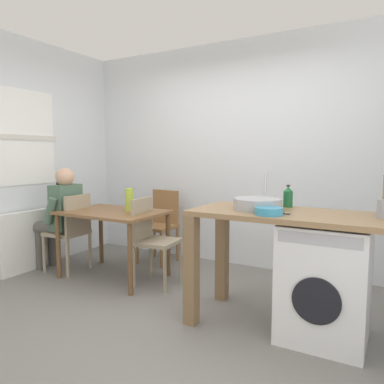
{
  "coord_description": "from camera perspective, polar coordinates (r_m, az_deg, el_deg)",
  "views": [
    {
      "loc": [
        1.72,
        -2.43,
        1.36
      ],
      "look_at": [
        0.08,
        0.45,
        1.01
      ],
      "focal_mm": 34.33,
      "sensor_mm": 36.0,
      "label": 1
    }
  ],
  "objects": [
    {
      "name": "chair_person_seat",
      "position": [
        4.45,
        -18.22,
        -5.4
      ],
      "size": [
        0.42,
        0.42,
        0.9
      ],
      "rotation": [
        0.0,
        0.0,
        1.62
      ],
      "color": "gray",
      "rests_on": "ground_plane"
    },
    {
      "name": "wall_back",
      "position": [
        4.52,
        7.25,
        5.76
      ],
      "size": [
        4.6,
        0.1,
        2.7
      ],
      "primitive_type": "cube",
      "color": "silver",
      "rests_on": "ground_plane"
    },
    {
      "name": "seated_person",
      "position": [
        4.54,
        -19.73,
        -3.15
      ],
      "size": [
        0.51,
        0.52,
        1.2
      ],
      "rotation": [
        0.0,
        0.0,
        1.62
      ],
      "color": "#595651",
      "rests_on": "ground_plane"
    },
    {
      "name": "vase",
      "position": [
        4.06,
        -9.7,
        -1.16
      ],
      "size": [
        0.09,
        0.09,
        0.25
      ],
      "primitive_type": "cylinder",
      "color": "#A8C63D",
      "rests_on": "dining_table"
    },
    {
      "name": "washing_machine",
      "position": [
        2.93,
        19.91,
        -12.88
      ],
      "size": [
        0.6,
        0.61,
        0.86
      ],
      "color": "white",
      "rests_on": "ground_plane"
    },
    {
      "name": "scissors",
      "position": [
        2.79,
        13.58,
        -3.19
      ],
      "size": [
        0.15,
        0.06,
        0.01
      ],
      "color": "#B2B2B7",
      "rests_on": "kitchen_counter"
    },
    {
      "name": "kitchen_counter",
      "position": [
        2.96,
        11.03,
        -5.82
      ],
      "size": [
        1.5,
        0.68,
        0.92
      ],
      "color": "olive",
      "rests_on": "ground_plane"
    },
    {
      "name": "radiator",
      "position": [
        4.74,
        -23.87,
        -6.88
      ],
      "size": [
        0.1,
        0.8,
        0.7
      ],
      "primitive_type": "cube",
      "color": "white",
      "rests_on": "ground_plane"
    },
    {
      "name": "bottle_tall_green",
      "position": [
        3.13,
        14.69,
        -0.77
      ],
      "size": [
        0.08,
        0.08,
        0.19
      ],
      "color": "#19592D",
      "rests_on": "kitchen_counter"
    },
    {
      "name": "sink_basin",
      "position": [
        2.94,
        10.16,
        -1.85
      ],
      "size": [
        0.38,
        0.38,
        0.09
      ],
      "primitive_type": "cylinder",
      "color": "#9EA0A5",
      "rests_on": "kitchen_counter"
    },
    {
      "name": "chair_opposite",
      "position": [
        3.88,
        -6.39,
        -6.79
      ],
      "size": [
        0.44,
        0.44,
        0.9
      ],
      "rotation": [
        0.0,
        0.0,
        -1.46
      ],
      "color": "gray",
      "rests_on": "ground_plane"
    },
    {
      "name": "ground_plane",
      "position": [
        3.27,
        -5.47,
        -18.62
      ],
      "size": [
        5.46,
        5.46,
        0.0
      ],
      "primitive_type": "plane",
      "color": "slate"
    },
    {
      "name": "mixing_bowl",
      "position": [
        2.71,
        11.84,
        -2.85
      ],
      "size": [
        0.2,
        0.2,
        0.06
      ],
      "color": "teal",
      "rests_on": "kitchen_counter"
    },
    {
      "name": "dining_table",
      "position": [
        4.11,
        -12.15,
        -4.23
      ],
      "size": [
        1.1,
        0.76,
        0.74
      ],
      "color": "brown",
      "rests_on": "ground_plane"
    },
    {
      "name": "tap",
      "position": [
        3.1,
        11.3,
        0.29
      ],
      "size": [
        0.02,
        0.02,
        0.28
      ],
      "primitive_type": "cylinder",
      "color": "#B2B2B7",
      "rests_on": "kitchen_counter"
    },
    {
      "name": "chair_spare_by_wall",
      "position": [
        4.68,
        -4.84,
        -4.59
      ],
      "size": [
        0.41,
        0.41,
        0.9
      ],
      "rotation": [
        0.0,
        0.0,
        3.13
      ],
      "color": "olive",
      "rests_on": "ground_plane"
    }
  ]
}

